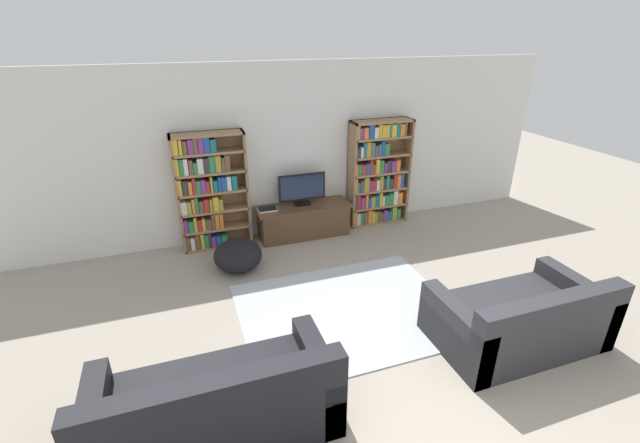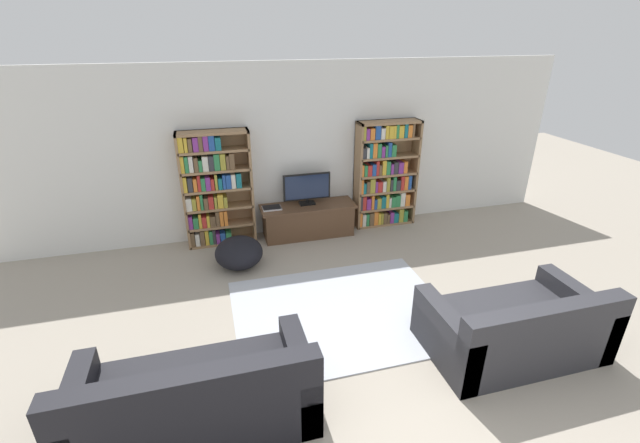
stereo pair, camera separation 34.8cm
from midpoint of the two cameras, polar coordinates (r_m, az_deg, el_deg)
wall_back at (r=6.60m, az=-5.77°, el=9.30°), size 8.80×0.06×2.60m
bookshelf_left at (r=6.39m, az=-16.28°, el=3.94°), size 1.01×0.30×1.71m
bookshelf_right at (r=7.02m, az=6.18°, el=6.27°), size 1.01×0.30×1.71m
tv_stand at (r=6.71m, az=-3.68°, el=0.13°), size 1.47×0.49×0.51m
television at (r=6.56m, az=-3.93°, el=4.39°), size 0.73×0.16×0.49m
laptop at (r=6.50m, az=-8.55°, el=1.61°), size 0.28×0.21×0.03m
area_rug at (r=5.07m, az=1.66°, el=-11.89°), size 2.44×1.93×0.02m
couch_left_sectional at (r=3.83m, az=-16.43°, el=-22.56°), size 1.92×0.92×0.83m
couch_right_sofa at (r=4.88m, az=23.11°, el=-12.06°), size 1.70×1.00×0.78m
beanbag_ottoman at (r=5.91m, az=-12.55°, el=-4.46°), size 0.65×0.65×0.42m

